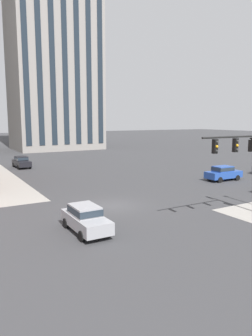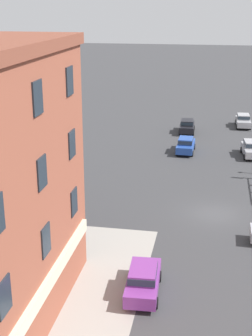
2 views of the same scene
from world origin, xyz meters
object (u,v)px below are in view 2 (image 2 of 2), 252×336
at_px(car_main_mid, 143,279).
at_px(car_main_northbound_far, 187,126).
at_px(car_cross_far, 243,120).
at_px(car_main_southbound_near, 186,144).
at_px(car_cross_eastbound, 251,148).

bearing_deg(car_main_mid, car_main_northbound_far, -0.19).
bearing_deg(car_cross_far, car_main_southbound_near, 152.80).
distance_m(car_main_northbound_far, car_main_southbound_near, 8.70).
distance_m(car_main_southbound_near, car_cross_far, 14.71).
bearing_deg(car_main_northbound_far, car_main_southbound_near, -177.28).
bearing_deg(car_cross_far, car_cross_eastbound, -178.62).
distance_m(car_main_northbound_far, car_main_mid, 36.81).
relative_size(car_main_southbound_near, car_cross_far, 1.00).
height_order(car_cross_eastbound, car_main_mid, same).
height_order(car_main_southbound_near, car_main_mid, same).
distance_m(car_cross_eastbound, car_main_mid, 29.01).
bearing_deg(car_cross_eastbound, car_main_southbound_near, 89.03).
height_order(car_main_mid, car_cross_far, same).
bearing_deg(car_cross_eastbound, car_main_northbound_far, 40.24).
bearing_deg(car_main_southbound_near, car_main_mid, 178.91).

